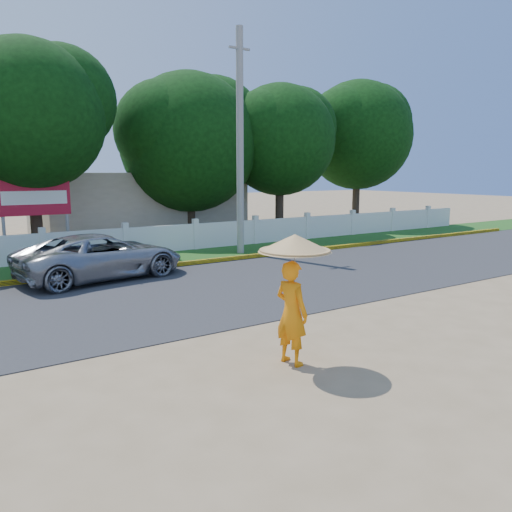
% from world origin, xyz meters
% --- Properties ---
extents(ground, '(120.00, 120.00, 0.00)m').
position_xyz_m(ground, '(0.00, 0.00, 0.00)').
color(ground, '#9E8460').
rests_on(ground, ground).
extents(road, '(60.00, 7.00, 0.02)m').
position_xyz_m(road, '(0.00, 4.50, 0.01)').
color(road, '#38383A').
rests_on(road, ground).
extents(grass_verge, '(60.00, 3.50, 0.03)m').
position_xyz_m(grass_verge, '(0.00, 9.75, 0.01)').
color(grass_verge, '#2D601E').
rests_on(grass_verge, ground).
extents(curb, '(40.00, 0.18, 0.16)m').
position_xyz_m(curb, '(0.00, 8.05, 0.08)').
color(curb, yellow).
rests_on(curb, ground).
extents(fence, '(40.00, 0.10, 1.10)m').
position_xyz_m(fence, '(0.00, 11.20, 0.55)').
color(fence, silver).
rests_on(fence, ground).
extents(building_near, '(10.00, 6.00, 3.20)m').
position_xyz_m(building_near, '(3.00, 18.00, 1.60)').
color(building_near, '#B7AD99').
rests_on(building_near, ground).
extents(utility_pole, '(0.28, 0.28, 8.61)m').
position_xyz_m(utility_pole, '(4.04, 9.29, 4.31)').
color(utility_pole, gray).
rests_on(utility_pole, ground).
extents(vehicle, '(5.30, 3.08, 1.39)m').
position_xyz_m(vehicle, '(-1.99, 7.54, 0.69)').
color(vehicle, '#94969B').
rests_on(vehicle, ground).
extents(monk_with_parasol, '(1.22, 1.22, 2.22)m').
position_xyz_m(monk_with_parasol, '(-1.30, -1.10, 1.45)').
color(monk_with_parasol, orange).
rests_on(monk_with_parasol, ground).
extents(billboard, '(2.50, 0.13, 2.95)m').
position_xyz_m(billboard, '(-2.97, 12.30, 2.14)').
color(billboard, gray).
rests_on(billboard, ground).
extents(tree_row, '(35.01, 8.14, 8.72)m').
position_xyz_m(tree_row, '(2.39, 14.33, 5.00)').
color(tree_row, '#473828').
rests_on(tree_row, ground).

